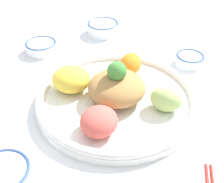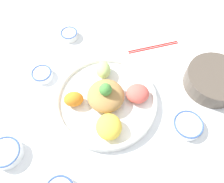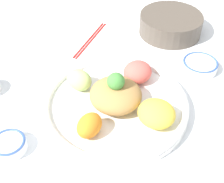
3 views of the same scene
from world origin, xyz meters
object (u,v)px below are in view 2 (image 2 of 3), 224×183
object	(u,v)px
rice_bowl_blue	(188,125)
sauce_bowl_red	(6,153)
rice_bowl_plain	(69,34)
chopsticks_pair_near	(153,47)
sauce_bowl_dark	(42,74)
salad_platter	(107,100)
side_serving_bowl	(214,79)
serving_spoon_extra	(46,37)
serving_spoon_main	(0,108)

from	to	relation	value
rice_bowl_blue	sauce_bowl_red	bearing A→B (deg)	52.72
rice_bowl_plain	chopsticks_pair_near	size ratio (longest dim) A/B	0.37
rice_bowl_blue	sauce_bowl_dark	size ratio (longest dim) A/B	1.30
salad_platter	side_serving_bowl	bearing A→B (deg)	-125.03
side_serving_bowl	sauce_bowl_red	bearing A→B (deg)	64.12
sauce_bowl_dark	chopsticks_pair_near	bearing A→B (deg)	-117.96
rice_bowl_plain	chopsticks_pair_near	bearing A→B (deg)	-145.31
sauce_bowl_red	serving_spoon_extra	xyz separation A→B (m)	(0.34, -0.44, -0.02)
serving_spoon_main	side_serving_bowl	bearing A→B (deg)	115.63
sauce_bowl_red	rice_bowl_plain	bearing A→B (deg)	-63.06
sauce_bowl_dark	side_serving_bowl	distance (m)	0.71
sauce_bowl_dark	side_serving_bowl	world-z (taller)	side_serving_bowl
salad_platter	serving_spoon_main	bearing A→B (deg)	47.10
salad_platter	sauce_bowl_red	bearing A→B (deg)	74.14
rice_bowl_plain	chopsticks_pair_near	xyz separation A→B (m)	(-0.33, -0.23, -0.01)
chopsticks_pair_near	serving_spoon_main	distance (m)	0.71
side_serving_bowl	salad_platter	bearing A→B (deg)	54.97
rice_bowl_plain	serving_spoon_main	size ratio (longest dim) A/B	0.68
chopsticks_pair_near	serving_spoon_extra	xyz separation A→B (m)	(0.41, 0.31, -0.00)
salad_platter	sauce_bowl_red	world-z (taller)	salad_platter
side_serving_bowl	sauce_bowl_dark	bearing A→B (deg)	40.57
chopsticks_pair_near	salad_platter	bearing A→B (deg)	38.44
rice_bowl_plain	side_serving_bowl	world-z (taller)	side_serving_bowl
serving_spoon_main	sauce_bowl_dark	bearing A→B (deg)	153.55
sauce_bowl_red	serving_spoon_extra	bearing A→B (deg)	-51.67
side_serving_bowl	serving_spoon_main	bearing A→B (deg)	51.12
salad_platter	serving_spoon_extra	world-z (taller)	salad_platter
serving_spoon_main	rice_bowl_plain	bearing A→B (deg)	165.28
rice_bowl_blue	rice_bowl_plain	world-z (taller)	same
serving_spoon_extra	sauce_bowl_red	bearing A→B (deg)	-112.84
sauce_bowl_dark	rice_bowl_plain	world-z (taller)	rice_bowl_plain
salad_platter	serving_spoon_main	xyz separation A→B (m)	(0.29, 0.31, -0.03)
rice_bowl_plain	serving_spoon_main	distance (m)	0.45
rice_bowl_plain	sauce_bowl_red	bearing A→B (deg)	116.94
sauce_bowl_red	serving_spoon_main	world-z (taller)	sauce_bowl_red
rice_bowl_blue	chopsticks_pair_near	world-z (taller)	rice_bowl_blue
rice_bowl_blue	rice_bowl_plain	size ratio (longest dim) A/B	1.39
sauce_bowl_red	chopsticks_pair_near	size ratio (longest dim) A/B	0.51
chopsticks_pair_near	serving_spoon_extra	world-z (taller)	chopsticks_pair_near
salad_platter	sauce_bowl_dark	distance (m)	0.30
salad_platter	serving_spoon_main	distance (m)	0.43
sauce_bowl_red	chopsticks_pair_near	distance (m)	0.75
sauce_bowl_dark	chopsticks_pair_near	size ratio (longest dim) A/B	0.40
rice_bowl_blue	serving_spoon_extra	distance (m)	0.75
sauce_bowl_red	rice_bowl_plain	distance (m)	0.58
rice_bowl_plain	serving_spoon_extra	xyz separation A→B (m)	(0.08, 0.08, -0.02)
chopsticks_pair_near	serving_spoon_extra	distance (m)	0.52
rice_bowl_plain	sauce_bowl_dark	bearing A→B (deg)	110.94
salad_platter	side_serving_bowl	size ratio (longest dim) A/B	1.78
chopsticks_pair_near	rice_bowl_blue	bearing A→B (deg)	88.09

